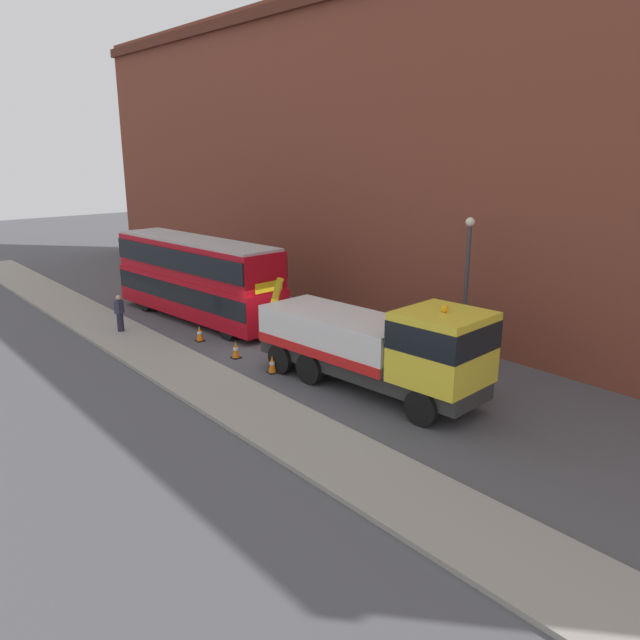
% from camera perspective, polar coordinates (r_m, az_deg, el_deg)
% --- Properties ---
extents(ground_plane, '(120.00, 120.00, 0.00)m').
position_cam_1_polar(ground_plane, '(26.63, -4.31, -2.83)').
color(ground_plane, '#4C4C51').
extents(near_kerb, '(60.00, 2.80, 0.15)m').
position_cam_1_polar(near_kerb, '(24.56, -12.32, -4.60)').
color(near_kerb, gray).
rests_on(near_kerb, ground_plane).
extents(building_facade, '(60.00, 1.50, 16.00)m').
position_cam_1_polar(building_facade, '(30.01, 6.98, 14.86)').
color(building_facade, brown).
rests_on(building_facade, ground_plane).
extents(recovery_tow_truck, '(10.23, 3.43, 3.67)m').
position_cam_1_polar(recovery_tow_truck, '(21.77, 5.18, -2.23)').
color(recovery_tow_truck, '#2D2D2D').
rests_on(recovery_tow_truck, ground_plane).
extents(double_decker_bus, '(11.19, 3.53, 4.06)m').
position_cam_1_polar(double_decker_bus, '(31.50, -11.25, 4.01)').
color(double_decker_bus, '#B70C19').
rests_on(double_decker_bus, ground_plane).
extents(pedestrian_onlooker, '(0.43, 0.48, 1.71)m').
position_cam_1_polar(pedestrian_onlooker, '(30.09, -17.91, 0.57)').
color(pedestrian_onlooker, '#232333').
rests_on(pedestrian_onlooker, near_kerb).
extents(traffic_cone_near_bus, '(0.36, 0.36, 0.72)m').
position_cam_1_polar(traffic_cone_near_bus, '(28.29, -10.99, -1.24)').
color(traffic_cone_near_bus, orange).
rests_on(traffic_cone_near_bus, ground_plane).
extents(traffic_cone_midway, '(0.36, 0.36, 0.72)m').
position_cam_1_polar(traffic_cone_midway, '(25.80, -7.74, -2.76)').
color(traffic_cone_midway, orange).
rests_on(traffic_cone_midway, ground_plane).
extents(traffic_cone_near_truck, '(0.36, 0.36, 0.72)m').
position_cam_1_polar(traffic_cone_near_truck, '(23.98, -4.41, -4.09)').
color(traffic_cone_near_truck, orange).
rests_on(traffic_cone_near_truck, ground_plane).
extents(street_lamp, '(0.36, 0.36, 5.83)m').
position_cam_1_polar(street_lamp, '(24.91, 13.31, 3.77)').
color(street_lamp, '#38383D').
rests_on(street_lamp, ground_plane).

